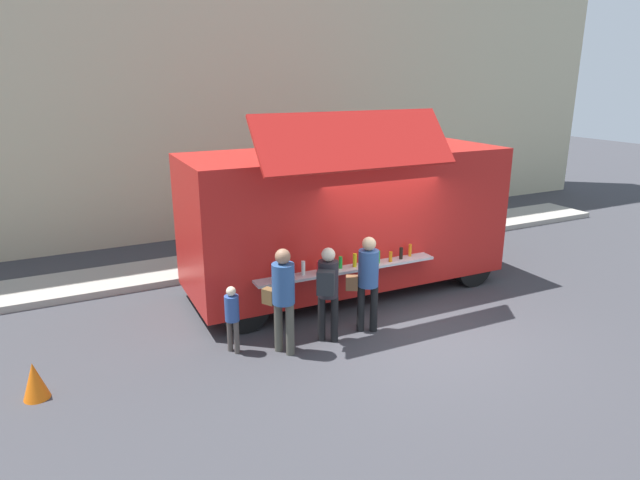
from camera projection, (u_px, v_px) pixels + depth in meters
name	position (u px, v px, depth m)	size (l,w,h in m)	color
ground_plane	(415.00, 331.00, 9.78)	(60.00, 60.00, 0.00)	#38383D
curb_strip	(131.00, 277.00, 12.21)	(28.00, 1.60, 0.15)	#9E998E
building_behind	(128.00, 44.00, 14.50)	(32.00, 2.40, 10.33)	#C1B996
food_truck_main	(347.00, 216.00, 11.26)	(6.57, 3.18, 3.79)	red
traffic_cone_orange	(35.00, 381.00, 7.68)	(0.36, 0.36, 0.55)	orange
trash_bin	(426.00, 223.00, 15.26)	(0.60, 0.60, 0.85)	#2E5C38
customer_front_ordering	(367.00, 276.00, 9.51)	(0.55, 0.43, 1.74)	black
customer_mid_with_backpack	(328.00, 286.00, 9.11)	(0.49, 0.53, 1.67)	black
customer_rear_waiting	(283.00, 292.00, 8.75)	(0.44, 0.56, 1.79)	#4B493F
child_near_queue	(232.00, 313.00, 8.86)	(0.23, 0.23, 1.15)	#504641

